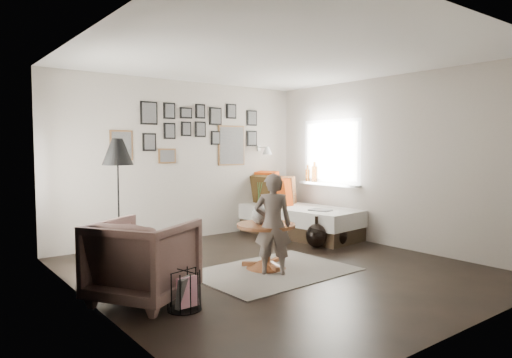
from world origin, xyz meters
TOP-DOWN VIEW (x-y plane):
  - ground at (0.00, 0.00)m, footprint 4.80×4.80m
  - wall_back at (0.00, 2.40)m, footprint 4.50×0.00m
  - wall_front at (0.00, -2.40)m, footprint 4.50×0.00m
  - wall_left at (-2.25, 0.00)m, footprint 0.00×4.80m
  - wall_right at (2.25, 0.00)m, footprint 0.00×4.80m
  - ceiling at (0.00, 0.00)m, footprint 4.80×4.80m
  - door_left at (-2.23, 1.20)m, footprint 0.00×2.14m
  - window_right at (2.18, 1.34)m, footprint 0.15×1.32m
  - gallery_wall at (0.29, 2.38)m, footprint 2.74×0.03m
  - wall_sconce at (1.55, 2.13)m, footprint 0.18×0.36m
  - rug at (-0.11, -0.06)m, footprint 1.94×1.39m
  - pedestal_table at (-0.10, 0.10)m, footprint 0.73×0.73m
  - vase at (-0.18, 0.12)m, footprint 0.21×0.21m
  - candles at (0.01, 0.10)m, footprint 0.12×0.12m
  - daybed at (1.70, 1.53)m, footprint 1.19×2.33m
  - magazine_on_daybed at (1.65, 0.88)m, footprint 0.33×0.39m
  - armchair at (-1.80, -0.09)m, footprint 1.22×1.21m
  - armchair_cushion at (-1.77, -0.04)m, footprint 0.51×0.51m
  - floor_lamp at (-1.55, 1.21)m, footprint 0.38×0.38m
  - magazine_basket at (-1.61, -0.56)m, footprint 0.36×0.36m
  - demijohn_large at (1.26, 0.58)m, footprint 0.32×0.32m
  - demijohn_small at (1.61, 0.46)m, footprint 0.28×0.28m
  - child at (-0.20, -0.15)m, footprint 0.53×0.51m

SIDE VIEW (x-z plane):
  - ground at x=0.00m, z-range 0.00..0.00m
  - rug at x=-0.11m, z-range 0.00..0.01m
  - demijohn_small at x=1.61m, z-range -0.05..0.38m
  - magazine_basket at x=-1.61m, z-range 0.00..0.37m
  - demijohn_large at x=1.26m, z-range -0.05..0.43m
  - pedestal_table at x=-0.10m, z-range -0.02..0.55m
  - daybed at x=1.70m, z-range -0.21..0.88m
  - armchair at x=-1.80m, z-range 0.00..0.82m
  - armchair_cushion at x=-1.77m, z-range 0.40..0.56m
  - magazine_on_daybed at x=1.65m, z-range 0.50..0.52m
  - child at x=-0.20m, z-range 0.00..1.21m
  - candles at x=0.01m, z-range 0.57..0.84m
  - vase at x=-0.18m, z-range 0.47..0.99m
  - window_right at x=2.18m, z-range 0.28..1.58m
  - door_left at x=-2.23m, z-range -0.02..2.12m
  - wall_back at x=0.00m, z-range -0.95..3.55m
  - wall_front at x=0.00m, z-range -0.95..3.55m
  - wall_left at x=-2.25m, z-range -1.10..3.70m
  - wall_right at x=2.25m, z-range -1.10..3.70m
  - floor_lamp at x=-1.55m, z-range 0.59..2.22m
  - wall_sconce at x=1.55m, z-range 1.38..1.54m
  - gallery_wall at x=0.29m, z-range 1.20..2.28m
  - ceiling at x=0.00m, z-range 2.60..2.60m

